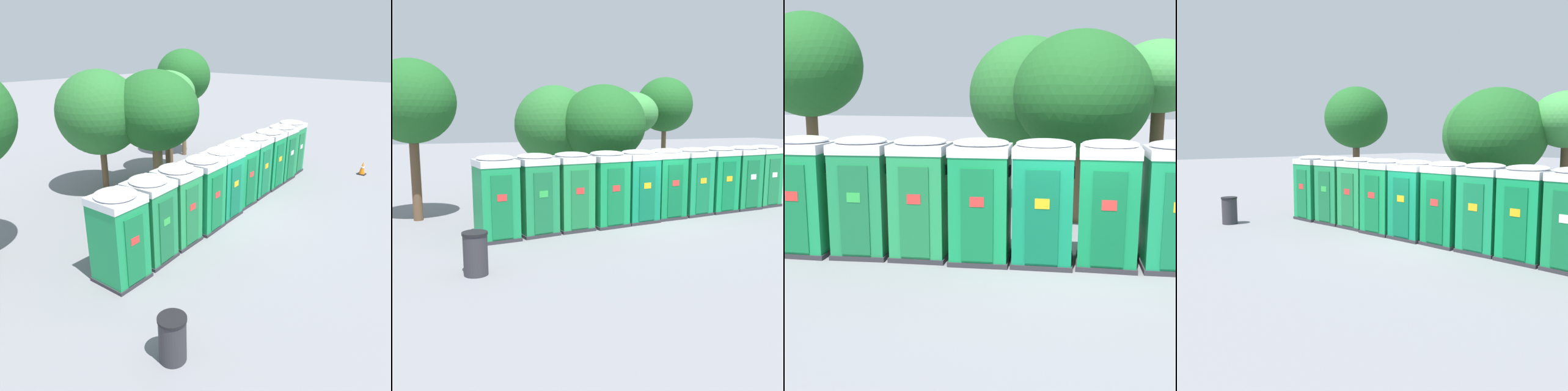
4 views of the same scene
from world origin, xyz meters
The scene contains 17 objects.
ground_plane centered at (0.00, 0.00, 0.00)m, with size 120.00×120.00×0.00m, color slate.
portapotty_0 centered at (-5.73, -0.28, 1.28)m, with size 1.26×1.28×2.54m.
portapotty_1 centered at (-4.47, -0.11, 1.28)m, with size 1.32×1.34×2.54m.
portapotty_2 centered at (-3.20, 0.03, 1.28)m, with size 1.27×1.30×2.54m.
portapotty_3 centered at (-1.93, 0.08, 1.28)m, with size 1.33×1.32×2.54m.
portapotty_4 centered at (-0.66, 0.22, 1.28)m, with size 1.32×1.30×2.54m.
portapotty_5 centered at (0.60, 0.39, 1.28)m, with size 1.25×1.26×2.54m.
portapotty_6 centered at (1.87, 0.51, 1.28)m, with size 1.31×1.31×2.54m.
portapotty_7 centered at (3.14, 0.60, 1.28)m, with size 1.29×1.29×2.54m.
portapotty_8 centered at (4.41, 0.69, 1.28)m, with size 1.27×1.27×2.54m.
portapotty_9 centered at (5.67, 0.87, 1.28)m, with size 1.28×1.31×2.54m.
street_tree_0 centered at (-0.22, 4.00, 3.36)m, with size 3.57×3.57×5.01m.
street_tree_1 centered at (-1.87, 5.54, 3.33)m, with size 3.46×3.46×5.03m.
street_tree_2 centered at (-7.76, 3.47, 4.14)m, with size 3.01×3.01×5.62m.
street_tree_3 centered at (4.62, 6.88, 4.31)m, with size 2.88×2.88×5.71m.
street_tree_4 centered at (1.76, 5.26, 3.77)m, with size 2.55×2.55×4.83m.
trash_can centered at (-6.88, -3.28, 0.51)m, with size 0.59×0.59×1.02m.
Camera 2 is at (-8.51, -13.63, 3.54)m, focal length 42.00 mm.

